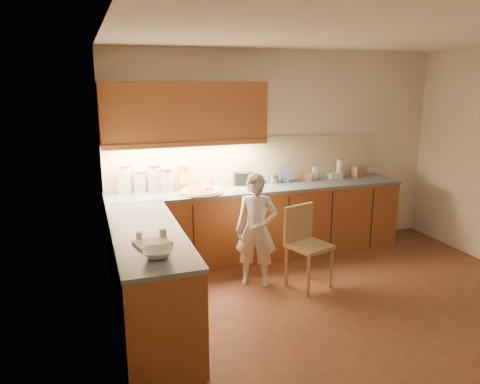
% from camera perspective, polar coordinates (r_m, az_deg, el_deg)
% --- Properties ---
extents(room, '(4.54, 4.50, 2.62)m').
position_cam_1_polar(room, '(4.41, 15.09, 5.80)').
color(room, brown).
rests_on(room, ground).
extents(l_counter, '(3.77, 2.62, 0.92)m').
position_cam_1_polar(l_counter, '(5.41, -1.40, -5.54)').
color(l_counter, brown).
rests_on(l_counter, ground).
extents(backsplash, '(3.75, 0.02, 0.58)m').
position_cam_1_polar(backsplash, '(6.07, 1.44, 3.91)').
color(backsplash, beige).
rests_on(backsplash, l_counter).
extents(upper_cabinets, '(1.95, 0.36, 0.73)m').
position_cam_1_polar(upper_cabinets, '(5.59, -6.76, 9.56)').
color(upper_cabinets, brown).
rests_on(upper_cabinets, ground).
extents(pizza_on_board, '(0.52, 0.52, 0.21)m').
position_cam_1_polar(pizza_on_board, '(5.55, -4.74, 0.10)').
color(pizza_on_board, tan).
rests_on(pizza_on_board, l_counter).
extents(child, '(0.54, 0.46, 1.25)m').
position_cam_1_polar(child, '(5.14, 2.02, -4.65)').
color(child, silver).
rests_on(child, ground).
extents(wooden_chair, '(0.51, 0.51, 0.90)m').
position_cam_1_polar(wooden_chair, '(5.19, 7.92, -5.84)').
color(wooden_chair, tan).
rests_on(wooden_chair, ground).
extents(mixing_bowl, '(0.27, 0.27, 0.06)m').
position_cam_1_polar(mixing_bowl, '(3.66, -9.96, -7.33)').
color(mixing_bowl, white).
rests_on(mixing_bowl, l_counter).
extents(canister_a, '(0.17, 0.17, 0.34)m').
position_cam_1_polar(canister_a, '(5.63, -13.91, 1.51)').
color(canister_a, silver).
rests_on(canister_a, l_counter).
extents(canister_b, '(0.15, 0.15, 0.27)m').
position_cam_1_polar(canister_b, '(5.64, -12.15, 1.22)').
color(canister_b, beige).
rests_on(canister_b, l_counter).
extents(canister_c, '(0.18, 0.18, 0.33)m').
position_cam_1_polar(canister_c, '(5.65, -10.42, 1.67)').
color(canister_c, beige).
rests_on(canister_c, l_counter).
extents(canister_d, '(0.18, 0.18, 0.28)m').
position_cam_1_polar(canister_d, '(5.66, -8.99, 1.50)').
color(canister_d, silver).
rests_on(canister_d, l_counter).
extents(oil_jug, '(0.13, 0.11, 0.37)m').
position_cam_1_polar(oil_jug, '(5.69, -6.97, 1.89)').
color(oil_jug, '#AC9322').
rests_on(oil_jug, l_counter).
extents(toaster, '(0.27, 0.19, 0.16)m').
position_cam_1_polar(toaster, '(5.95, 0.51, 1.64)').
color(toaster, black).
rests_on(toaster, l_counter).
extents(steel_pot, '(0.15, 0.15, 0.12)m').
position_cam_1_polar(steel_pot, '(6.07, 4.04, 1.64)').
color(steel_pot, '#BABABF').
rests_on(steel_pot, l_counter).
extents(blue_box, '(0.13, 0.11, 0.22)m').
position_cam_1_polar(blue_box, '(6.11, 5.54, 2.18)').
color(blue_box, '#315395').
rests_on(blue_box, l_counter).
extents(card_box_a, '(0.17, 0.15, 0.10)m').
position_cam_1_polar(card_box_a, '(6.26, 8.00, 1.87)').
color(card_box_a, tan).
rests_on(card_box_a, l_counter).
extents(white_bottle, '(0.07, 0.07, 0.17)m').
position_cam_1_polar(white_bottle, '(6.32, 9.11, 2.26)').
color(white_bottle, white).
rests_on(white_bottle, l_counter).
extents(flat_pack, '(0.18, 0.13, 0.07)m').
position_cam_1_polar(flat_pack, '(6.46, 11.46, 1.97)').
color(flat_pack, silver).
rests_on(flat_pack, l_counter).
extents(tall_jar, '(0.08, 0.08, 0.26)m').
position_cam_1_polar(tall_jar, '(6.51, 12.02, 2.87)').
color(tall_jar, white).
rests_on(tall_jar, l_counter).
extents(card_box_b, '(0.21, 0.18, 0.15)m').
position_cam_1_polar(card_box_b, '(6.66, 14.23, 2.48)').
color(card_box_b, '#A9795B').
rests_on(card_box_b, l_counter).
extents(dough_cloth, '(0.32, 0.28, 0.02)m').
position_cam_1_polar(dough_cloth, '(3.94, -10.64, -6.08)').
color(dough_cloth, silver).
rests_on(dough_cloth, l_counter).
extents(spice_jar_a, '(0.07, 0.07, 0.07)m').
position_cam_1_polar(spice_jar_a, '(4.03, -12.19, -5.29)').
color(spice_jar_a, white).
rests_on(spice_jar_a, l_counter).
extents(spice_jar_b, '(0.08, 0.08, 0.08)m').
position_cam_1_polar(spice_jar_b, '(4.05, -9.37, -5.01)').
color(spice_jar_b, white).
rests_on(spice_jar_b, l_counter).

